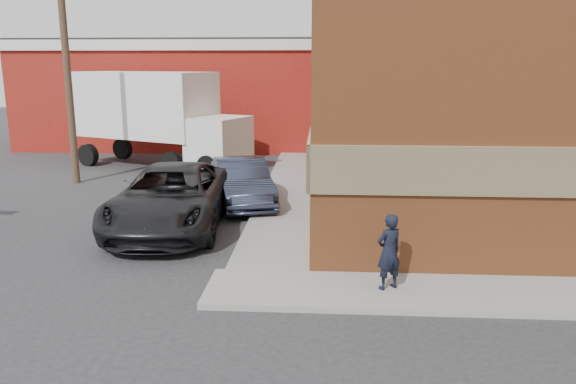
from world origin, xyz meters
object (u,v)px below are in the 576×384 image
(brick_building, at_px, (522,55))
(box_truck, at_px, (157,113))
(sedan, at_px, (242,182))
(utility_pole, at_px, (66,53))
(warehouse, at_px, (184,93))
(suv_a, at_px, (172,197))
(man, at_px, (389,252))

(brick_building, distance_m, box_truck, 14.33)
(brick_building, xyz_separation_m, sedan, (-9.30, -2.91, -3.96))
(utility_pole, xyz_separation_m, sedan, (6.70, -2.91, -4.02))
(warehouse, distance_m, utility_pole, 11.27)
(suv_a, bearing_deg, man, -41.03)
(suv_a, height_order, box_truck, box_truck)
(utility_pole, relative_size, suv_a, 1.49)
(brick_building, bearing_deg, warehouse, 142.80)
(utility_pole, bearing_deg, suv_a, -47.19)
(utility_pole, xyz_separation_m, man, (10.54, -9.84, -3.88))
(brick_building, height_order, suv_a, brick_building)
(man, xyz_separation_m, sedan, (-3.84, 6.93, -0.14))
(sedan, height_order, box_truck, box_truck)
(sedan, distance_m, suv_a, 3.08)
(box_truck, bearing_deg, brick_building, 10.52)
(man, relative_size, suv_a, 0.25)
(brick_building, height_order, sedan, brick_building)
(warehouse, bearing_deg, suv_a, -77.51)
(brick_building, distance_m, man, 11.87)
(warehouse, height_order, box_truck, warehouse)
(warehouse, height_order, utility_pole, utility_pole)
(man, height_order, suv_a, suv_a)
(warehouse, xyz_separation_m, sedan, (5.20, -13.91, -2.09))
(utility_pole, distance_m, box_truck, 4.64)
(warehouse, relative_size, man, 10.88)
(utility_pole, height_order, sedan, utility_pole)
(utility_pole, bearing_deg, brick_building, -0.02)
(box_truck, bearing_deg, utility_pole, -100.59)
(man, distance_m, sedan, 7.92)
(sedan, bearing_deg, warehouse, 93.77)
(brick_building, bearing_deg, box_truck, 166.63)
(man, distance_m, box_truck, 15.58)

